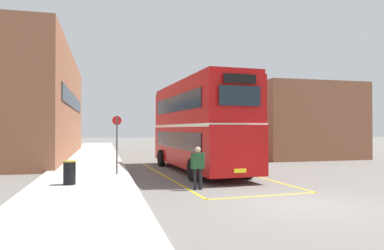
{
  "coord_description": "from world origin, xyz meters",
  "views": [
    {
      "loc": [
        -5.74,
        -9.61,
        2.3
      ],
      "look_at": [
        -0.83,
        9.75,
        2.5
      ],
      "focal_mm": 32.98,
      "sensor_mm": 36.0,
      "label": 1
    }
  ],
  "objects_px": {
    "litter_bin": "(69,173)",
    "double_decker_bus": "(198,125)",
    "pedestrian_boarding": "(198,165)",
    "bus_stop_sign": "(117,139)",
    "single_deck_bus": "(185,134)"
  },
  "relations": [
    {
      "from": "litter_bin",
      "to": "double_decker_bus",
      "type": "bearing_deg",
      "value": 32.06
    },
    {
      "from": "pedestrian_boarding",
      "to": "bus_stop_sign",
      "type": "relative_size",
      "value": 0.59
    },
    {
      "from": "double_decker_bus",
      "to": "pedestrian_boarding",
      "type": "xyz_separation_m",
      "value": [
        -1.51,
        -5.45,
        -1.59
      ]
    },
    {
      "from": "single_deck_bus",
      "to": "pedestrian_boarding",
      "type": "height_order",
      "value": "single_deck_bus"
    },
    {
      "from": "double_decker_bus",
      "to": "litter_bin",
      "type": "relative_size",
      "value": 11.54
    },
    {
      "from": "single_deck_bus",
      "to": "bus_stop_sign",
      "type": "bearing_deg",
      "value": -111.08
    },
    {
      "from": "single_deck_bus",
      "to": "litter_bin",
      "type": "distance_m",
      "value": 26.79
    },
    {
      "from": "single_deck_bus",
      "to": "litter_bin",
      "type": "relative_size",
      "value": 10.48
    },
    {
      "from": "single_deck_bus",
      "to": "pedestrian_boarding",
      "type": "distance_m",
      "value": 26.86
    },
    {
      "from": "single_deck_bus",
      "to": "pedestrian_boarding",
      "type": "bearing_deg",
      "value": -102.09
    },
    {
      "from": "double_decker_bus",
      "to": "pedestrian_boarding",
      "type": "relative_size",
      "value": 6.5
    },
    {
      "from": "double_decker_bus",
      "to": "bus_stop_sign",
      "type": "height_order",
      "value": "double_decker_bus"
    },
    {
      "from": "double_decker_bus",
      "to": "bus_stop_sign",
      "type": "bearing_deg",
      "value": -165.98
    },
    {
      "from": "pedestrian_boarding",
      "to": "litter_bin",
      "type": "xyz_separation_m",
      "value": [
        -4.7,
        1.55,
        -0.33
      ]
    },
    {
      "from": "double_decker_bus",
      "to": "pedestrian_boarding",
      "type": "bearing_deg",
      "value": -105.48
    }
  ]
}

